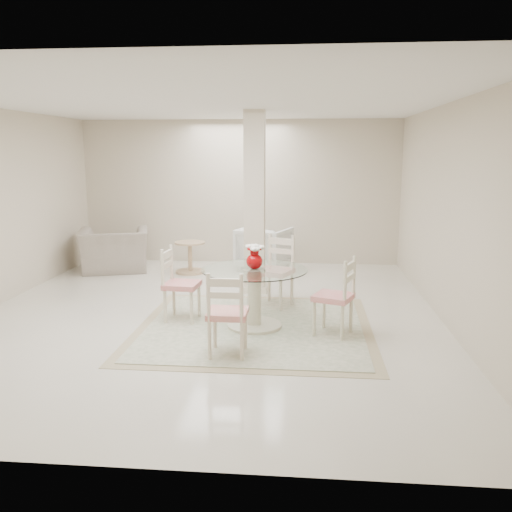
# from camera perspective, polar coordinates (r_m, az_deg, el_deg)

# --- Properties ---
(ground) EXTENTS (7.00, 7.00, 0.00)m
(ground) POSITION_cam_1_polar(r_m,az_deg,el_deg) (7.16, -5.14, -6.21)
(ground) COLOR silver
(ground) RESTS_ON ground
(room_shell) EXTENTS (6.02, 7.02, 2.71)m
(room_shell) POSITION_cam_1_polar(r_m,az_deg,el_deg) (6.85, -5.40, 8.79)
(room_shell) COLOR beige
(room_shell) RESTS_ON ground
(column) EXTENTS (0.30, 0.30, 2.70)m
(column) POSITION_cam_1_polar(r_m,az_deg,el_deg) (8.10, -0.14, 5.57)
(column) COLOR beige
(column) RESTS_ON ground
(area_rug) EXTENTS (2.83, 2.83, 0.02)m
(area_rug) POSITION_cam_1_polar(r_m,az_deg,el_deg) (6.64, -0.16, -7.48)
(area_rug) COLOR tan
(area_rug) RESTS_ON ground
(dining_table) EXTENTS (1.26, 1.26, 0.73)m
(dining_table) POSITION_cam_1_polar(r_m,az_deg,el_deg) (6.54, -0.16, -4.45)
(dining_table) COLOR beige
(dining_table) RESTS_ON ground
(red_vase) EXTENTS (0.23, 0.22, 0.30)m
(red_vase) POSITION_cam_1_polar(r_m,az_deg,el_deg) (6.42, -0.16, -0.09)
(red_vase) COLOR #AB0509
(red_vase) RESTS_ON dining_table
(dining_chair_east) EXTENTS (0.53, 0.53, 1.02)m
(dining_chair_east) POSITION_cam_1_polar(r_m,az_deg,el_deg) (6.27, 8.73, -3.67)
(dining_chair_east) COLOR beige
(dining_chair_east) RESTS_ON ground
(dining_chair_north) EXTENTS (0.57, 0.57, 1.08)m
(dining_chair_north) POSITION_cam_1_polar(r_m,az_deg,el_deg) (7.44, 2.24, -0.99)
(dining_chair_north) COLOR beige
(dining_chair_north) RESTS_ON ground
(dining_chair_west) EXTENTS (0.45, 0.45, 1.03)m
(dining_chair_west) POSITION_cam_1_polar(r_m,az_deg,el_deg) (6.85, -8.35, -2.37)
(dining_chair_west) COLOR beige
(dining_chair_west) RESTS_ON ground
(dining_chair_south) EXTENTS (0.41, 0.41, 1.01)m
(dining_chair_south) POSITION_cam_1_polar(r_m,az_deg,el_deg) (5.56, -3.10, -5.49)
(dining_chair_south) COLOR #F6E6CA
(dining_chair_south) RESTS_ON ground
(recliner_taupe) EXTENTS (1.41, 1.31, 0.76)m
(recliner_taupe) POSITION_cam_1_polar(r_m,az_deg,el_deg) (9.99, -14.66, 0.61)
(recliner_taupe) COLOR #A19385
(recliner_taupe) RESTS_ON ground
(armchair_white) EXTENTS (1.07, 1.09, 0.78)m
(armchair_white) POSITION_cam_1_polar(r_m,az_deg,el_deg) (9.76, 0.86, 0.80)
(armchair_white) COLOR white
(armchair_white) RESTS_ON ground
(side_table) EXTENTS (0.53, 0.53, 0.55)m
(side_table) POSITION_cam_1_polar(r_m,az_deg,el_deg) (9.60, -6.94, -0.26)
(side_table) COLOR tan
(side_table) RESTS_ON ground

